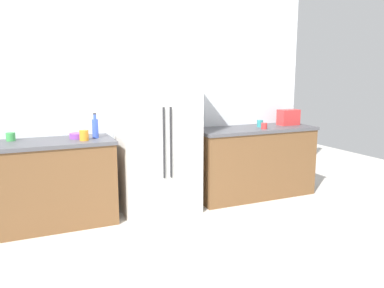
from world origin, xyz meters
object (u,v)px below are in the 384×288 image
(bowl_a, at_px, (78,136))
(cup_c, at_px, (260,124))
(refrigerator, at_px, (158,138))
(cup_a, at_px, (11,137))
(bottle_a, at_px, (95,128))
(cup_b, at_px, (84,135))
(toaster, at_px, (288,117))
(cup_d, at_px, (264,126))

(bowl_a, bearing_deg, cup_c, -0.86)
(refrigerator, distance_m, cup_a, 1.56)
(bottle_a, xyz_separation_m, cup_c, (2.14, 0.02, -0.07))
(bottle_a, height_order, cup_a, bottle_a)
(cup_a, distance_m, bowl_a, 0.67)
(bottle_a, distance_m, cup_a, 0.86)
(refrigerator, relative_size, bottle_a, 6.33)
(refrigerator, bearing_deg, cup_b, -173.46)
(toaster, xyz_separation_m, cup_d, (-0.52, -0.19, -0.07))
(toaster, relative_size, bottle_a, 1.01)
(bottle_a, distance_m, cup_d, 2.09)
(bottle_a, relative_size, cup_d, 3.60)
(cup_b, bearing_deg, bowl_a, 103.62)
(cup_a, relative_size, bowl_a, 0.53)
(cup_a, xyz_separation_m, cup_c, (2.98, -0.15, 0.00))
(refrigerator, height_order, cup_a, refrigerator)
(toaster, height_order, cup_d, toaster)
(cup_a, bearing_deg, cup_d, -6.35)
(cup_a, height_order, cup_c, cup_c)
(toaster, relative_size, cup_c, 3.07)
(cup_c, distance_m, bowl_a, 2.32)
(toaster, relative_size, cup_d, 3.65)
(cup_d, bearing_deg, cup_c, 73.05)
(cup_d, relative_size, bowl_a, 0.44)
(toaster, height_order, bottle_a, bottle_a)
(bottle_a, bearing_deg, cup_b, -139.96)
(cup_a, xyz_separation_m, bowl_a, (0.66, -0.12, -0.01))
(bottle_a, bearing_deg, bowl_a, 162.14)
(refrigerator, distance_m, bowl_a, 0.89)
(cup_c, xyz_separation_m, bowl_a, (-2.32, 0.03, -0.02))
(bowl_a, bearing_deg, cup_b, -76.38)
(toaster, height_order, cup_c, toaster)
(cup_a, bearing_deg, cup_c, -2.88)
(cup_d, bearing_deg, toaster, 20.11)
(cup_b, height_order, bowl_a, cup_b)
(cup_d, bearing_deg, bottle_a, 175.83)
(toaster, distance_m, cup_a, 3.45)
(refrigerator, bearing_deg, toaster, 1.81)
(bottle_a, bearing_deg, cup_d, -4.17)
(cup_a, distance_m, cup_c, 2.99)
(cup_c, bearing_deg, bowl_a, 179.14)
(bowl_a, bearing_deg, refrigerator, -5.09)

